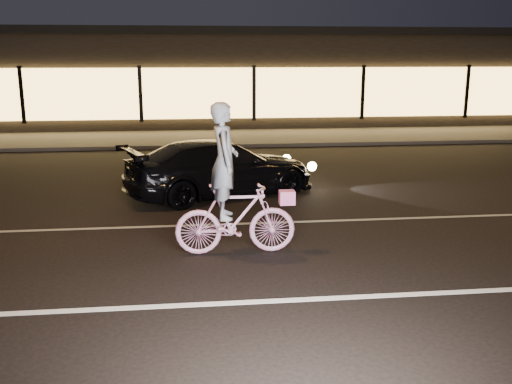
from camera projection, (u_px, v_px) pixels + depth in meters
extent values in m
plane|color=black|center=(358.00, 257.00, 8.97)|extent=(90.00, 90.00, 0.00)
cube|color=silver|center=(390.00, 295.00, 7.52)|extent=(60.00, 0.12, 0.01)
cube|color=gray|center=(328.00, 221.00, 10.90)|extent=(60.00, 0.10, 0.01)
cube|color=#383533|center=(259.00, 137.00, 21.52)|extent=(30.00, 4.00, 0.12)
cube|color=black|center=(244.00, 79.00, 26.86)|extent=(25.00, 8.00, 4.00)
cube|color=black|center=(244.00, 34.00, 26.38)|extent=(25.40, 8.40, 0.30)
cube|color=#FFBF59|center=(254.00, 93.00, 22.99)|extent=(23.00, 0.15, 2.00)
cube|color=black|center=(22.00, 95.00, 21.92)|extent=(0.15, 0.08, 2.20)
cube|color=black|center=(140.00, 94.00, 22.42)|extent=(0.15, 0.08, 2.20)
cube|color=black|center=(254.00, 93.00, 22.91)|extent=(0.15, 0.08, 2.20)
cube|color=black|center=(363.00, 92.00, 23.41)|extent=(0.15, 0.08, 2.20)
cube|color=black|center=(467.00, 92.00, 23.91)|extent=(0.15, 0.08, 2.20)
imported|color=#E9499E|center=(235.00, 219.00, 9.00)|extent=(1.91, 0.54, 1.15)
imported|color=white|center=(224.00, 161.00, 8.77)|extent=(0.43, 0.66, 1.81)
cube|color=#F150A4|center=(287.00, 197.00, 9.02)|extent=(0.24, 0.20, 0.22)
imported|color=black|center=(221.00, 168.00, 12.77)|extent=(4.67, 3.22, 1.26)
sphere|color=#FFF2BF|center=(286.00, 159.00, 14.22)|extent=(0.21, 0.21, 0.21)
sphere|color=#FFF2BF|center=(312.00, 166.00, 13.23)|extent=(0.21, 0.21, 0.21)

